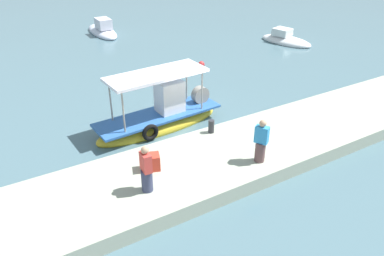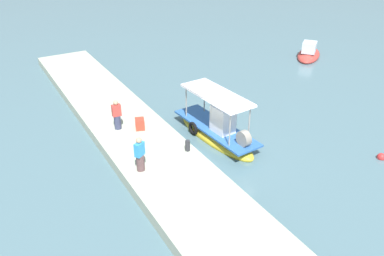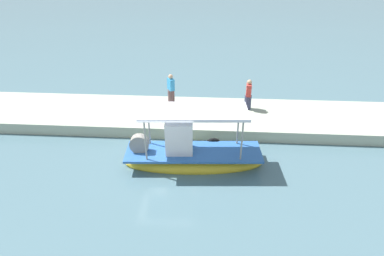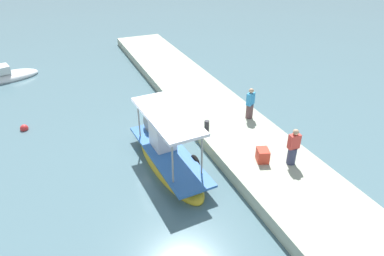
% 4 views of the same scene
% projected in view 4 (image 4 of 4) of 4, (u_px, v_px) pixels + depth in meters
% --- Properties ---
extents(ground_plane, '(120.00, 120.00, 0.00)m').
position_uv_depth(ground_plane, '(163.00, 150.00, 15.87)').
color(ground_plane, slate).
extents(dock_quay, '(36.00, 3.85, 0.56)m').
position_uv_depth(dock_quay, '(233.00, 129.00, 17.00)').
color(dock_quay, '#ABB19C').
rests_on(dock_quay, ground_plane).
extents(main_fishing_boat, '(5.96, 2.00, 2.89)m').
position_uv_depth(main_fishing_boat, '(168.00, 155.00, 14.72)').
color(main_fishing_boat, gold).
rests_on(main_fishing_boat, ground_plane).
extents(fisherman_near_bollard, '(0.49, 0.53, 1.63)m').
position_uv_depth(fisherman_near_bollard, '(250.00, 105.00, 17.12)').
color(fisherman_near_bollard, brown).
rests_on(fisherman_near_bollard, dock_quay).
extents(fisherman_by_crate, '(0.38, 0.47, 1.62)m').
position_uv_depth(fisherman_by_crate, '(293.00, 148.00, 13.69)').
color(fisherman_by_crate, '#373D5B').
rests_on(fisherman_by_crate, dock_quay).
extents(mooring_bollard, '(0.24, 0.24, 0.54)m').
position_uv_depth(mooring_bollard, '(207.00, 126.00, 16.20)').
color(mooring_bollard, '#2D2D33').
rests_on(mooring_bollard, dock_quay).
extents(cargo_crate, '(0.70, 0.63, 0.56)m').
position_uv_depth(cargo_crate, '(263.00, 155.00, 14.06)').
color(cargo_crate, red).
rests_on(cargo_crate, dock_quay).
extents(marker_buoy, '(0.41, 0.41, 0.41)m').
position_uv_depth(marker_buoy, '(24.00, 128.00, 17.49)').
color(marker_buoy, red).
rests_on(marker_buoy, ground_plane).
extents(moored_boat_mid, '(2.79, 4.35, 1.25)m').
position_uv_depth(moored_boat_mid, '(7.00, 76.00, 23.49)').
color(moored_boat_mid, white).
rests_on(moored_boat_mid, ground_plane).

